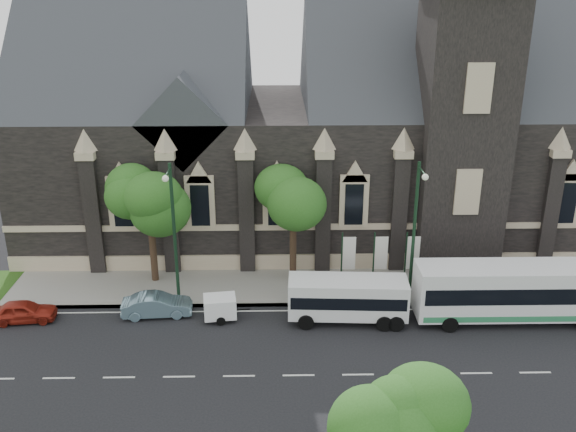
{
  "coord_description": "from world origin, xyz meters",
  "views": [
    {
      "loc": [
        1.94,
        -26.74,
        18.98
      ],
      "look_at": [
        2.59,
        6.0,
        6.28
      ],
      "focal_mm": 39.48,
      "sensor_mm": 36.0,
      "label": 1
    }
  ],
  "objects_px": {
    "box_trailer": "(220,307)",
    "tree_walk_right": "(296,196)",
    "tree_walk_left": "(153,198)",
    "street_lamp_near": "(415,227)",
    "shuttle_bus": "(348,297)",
    "car_far_red": "(23,311)",
    "tree_park_east": "(402,424)",
    "sedan": "(157,305)",
    "banner_flag_left": "(346,257)",
    "tour_coach": "(519,291)",
    "banner_flag_right": "(410,256)",
    "street_lamp_mid": "(173,229)",
    "banner_flag_center": "(378,256)"
  },
  "relations": [
    {
      "from": "tree_walk_right",
      "to": "box_trailer",
      "type": "distance_m",
      "value": 8.49
    },
    {
      "from": "tree_walk_right",
      "to": "tour_coach",
      "type": "bearing_deg",
      "value": -23.6
    },
    {
      "from": "street_lamp_mid",
      "to": "banner_flag_center",
      "type": "relative_size",
      "value": 2.25
    },
    {
      "from": "street_lamp_near",
      "to": "tree_walk_right",
      "type": "bearing_deg",
      "value": 151.94
    },
    {
      "from": "banner_flag_left",
      "to": "tour_coach",
      "type": "height_order",
      "value": "banner_flag_left"
    },
    {
      "from": "tree_walk_left",
      "to": "box_trailer",
      "type": "height_order",
      "value": "tree_walk_left"
    },
    {
      "from": "tree_park_east",
      "to": "banner_flag_center",
      "type": "bearing_deg",
      "value": 83.43
    },
    {
      "from": "street_lamp_near",
      "to": "shuttle_bus",
      "type": "relative_size",
      "value": 1.31
    },
    {
      "from": "tree_walk_right",
      "to": "shuttle_bus",
      "type": "distance_m",
      "value": 7.44
    },
    {
      "from": "tree_park_east",
      "to": "street_lamp_near",
      "type": "bearing_deg",
      "value": 76.89
    },
    {
      "from": "banner_flag_left",
      "to": "car_far_red",
      "type": "xyz_separation_m",
      "value": [
        -19.02,
        -3.36,
        -1.75
      ]
    },
    {
      "from": "tree_walk_left",
      "to": "street_lamp_near",
      "type": "relative_size",
      "value": 0.85
    },
    {
      "from": "tour_coach",
      "to": "box_trailer",
      "type": "height_order",
      "value": "tour_coach"
    },
    {
      "from": "street_lamp_mid",
      "to": "car_far_red",
      "type": "bearing_deg",
      "value": -170.57
    },
    {
      "from": "box_trailer",
      "to": "street_lamp_near",
      "type": "bearing_deg",
      "value": -0.25
    },
    {
      "from": "street_lamp_near",
      "to": "sedan",
      "type": "xyz_separation_m",
      "value": [
        -15.11,
        -0.96,
        -4.44
      ]
    },
    {
      "from": "tour_coach",
      "to": "car_far_red",
      "type": "distance_m",
      "value": 28.59
    },
    {
      "from": "street_lamp_near",
      "to": "box_trailer",
      "type": "height_order",
      "value": "street_lamp_near"
    },
    {
      "from": "shuttle_bus",
      "to": "banner_flag_center",
      "type": "bearing_deg",
      "value": 61.43
    },
    {
      "from": "box_trailer",
      "to": "tree_walk_right",
      "type": "bearing_deg",
      "value": 40.37
    },
    {
      "from": "banner_flag_center",
      "to": "sedan",
      "type": "distance_m",
      "value": 13.81
    },
    {
      "from": "sedan",
      "to": "street_lamp_mid",
      "type": "bearing_deg",
      "value": -54.4
    },
    {
      "from": "street_lamp_near",
      "to": "banner_flag_right",
      "type": "xyz_separation_m",
      "value": [
        0.29,
        1.91,
        -2.73
      ]
    },
    {
      "from": "street_lamp_near",
      "to": "car_far_red",
      "type": "relative_size",
      "value": 2.44
    },
    {
      "from": "tree_walk_right",
      "to": "banner_flag_left",
      "type": "relative_size",
      "value": 1.95
    },
    {
      "from": "tree_park_east",
      "to": "car_far_red",
      "type": "relative_size",
      "value": 1.7
    },
    {
      "from": "banner_flag_right",
      "to": "car_far_red",
      "type": "height_order",
      "value": "banner_flag_right"
    },
    {
      "from": "tree_walk_right",
      "to": "shuttle_bus",
      "type": "height_order",
      "value": "tree_walk_right"
    },
    {
      "from": "banner_flag_right",
      "to": "tree_walk_right",
      "type": "bearing_deg",
      "value": 166.4
    },
    {
      "from": "street_lamp_mid",
      "to": "banner_flag_right",
      "type": "bearing_deg",
      "value": 7.6
    },
    {
      "from": "tree_walk_right",
      "to": "box_trailer",
      "type": "bearing_deg",
      "value": -132.0
    },
    {
      "from": "banner_flag_right",
      "to": "car_far_red",
      "type": "bearing_deg",
      "value": -171.7
    },
    {
      "from": "street_lamp_near",
      "to": "street_lamp_mid",
      "type": "height_order",
      "value": "same"
    },
    {
      "from": "banner_flag_left",
      "to": "shuttle_bus",
      "type": "distance_m",
      "value": 3.78
    },
    {
      "from": "tree_park_east",
      "to": "street_lamp_mid",
      "type": "xyz_separation_m",
      "value": [
        -10.18,
        16.42,
        0.49
      ]
    },
    {
      "from": "tour_coach",
      "to": "box_trailer",
      "type": "bearing_deg",
      "value": 178.72
    },
    {
      "from": "street_lamp_mid",
      "to": "tree_walk_right",
      "type": "bearing_deg",
      "value": 26.65
    },
    {
      "from": "sedan",
      "to": "tree_walk_right",
      "type": "bearing_deg",
      "value": -66.32
    },
    {
      "from": "tree_park_east",
      "to": "sedan",
      "type": "relative_size",
      "value": 1.54
    },
    {
      "from": "tree_park_east",
      "to": "street_lamp_mid",
      "type": "distance_m",
      "value": 19.32
    },
    {
      "from": "tree_walk_right",
      "to": "street_lamp_mid",
      "type": "relative_size",
      "value": 0.87
    },
    {
      "from": "banner_flag_center",
      "to": "banner_flag_left",
      "type": "bearing_deg",
      "value": 180.0
    },
    {
      "from": "tour_coach",
      "to": "box_trailer",
      "type": "distance_m",
      "value": 17.24
    },
    {
      "from": "street_lamp_near",
      "to": "tree_park_east",
      "type": "bearing_deg",
      "value": -103.11
    },
    {
      "from": "banner_flag_center",
      "to": "box_trailer",
      "type": "distance_m",
      "value": 10.36
    },
    {
      "from": "banner_flag_left",
      "to": "sedan",
      "type": "height_order",
      "value": "banner_flag_left"
    },
    {
      "from": "tree_walk_right",
      "to": "sedan",
      "type": "xyz_separation_m",
      "value": [
        -8.33,
        -4.58,
        -5.14
      ]
    },
    {
      "from": "tree_walk_right",
      "to": "tree_park_east",
      "type": "bearing_deg",
      "value": -81.58
    },
    {
      "from": "street_lamp_mid",
      "to": "banner_flag_right",
      "type": "xyz_separation_m",
      "value": [
        14.29,
        1.91,
        -2.73
      ]
    },
    {
      "from": "tree_park_east",
      "to": "car_far_red",
      "type": "xyz_separation_m",
      "value": [
        -18.91,
        14.97,
        -3.99
      ]
    }
  ]
}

